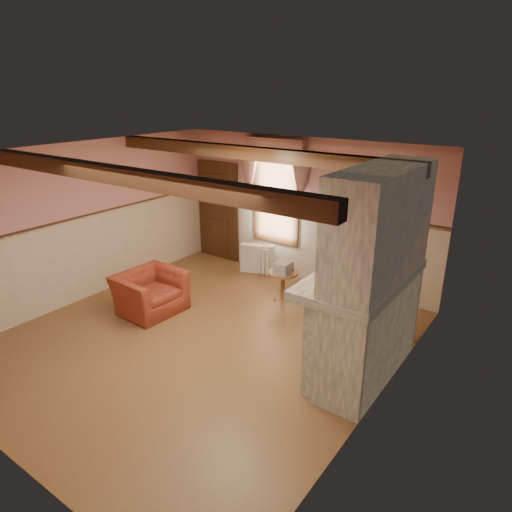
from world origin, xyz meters
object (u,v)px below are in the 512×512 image
Objects in this scene: mantel_clock at (379,254)px; oil_lamp at (369,259)px; side_table at (283,286)px; radiator at (257,258)px; bowl at (354,276)px; armchair at (150,292)px.

oil_lamp is (0.00, -0.36, 0.04)m from mantel_clock.
side_table is 2.59m from oil_lamp.
bowl is (3.12, -2.33, 1.17)m from radiator.
radiator is 4.06m from bowl.
side_table is at bearing 160.06° from mantel_clock.
armchair is at bearing -177.08° from bowl.
armchair is 2.35m from side_table.
armchair is 1.53× the size of radiator.
oil_lamp is (3.12, -1.90, 1.26)m from radiator.
side_table is 0.79× the size of radiator.
side_table is at bearing -57.36° from radiator.
mantel_clock reaches higher than side_table.
bowl reaches higher than side_table.
bowl is (1.97, -1.51, 1.19)m from side_table.
bowl is 0.45m from oil_lamp.
armchair is 3.77m from bowl.
side_table is at bearing -41.22° from armchair.
radiator is 2.92× the size of mantel_clock.
bowl is at bearing -58.58° from radiator.
bowl is at bearing -37.49° from side_table.
armchair reaches higher than side_table.
armchair is 3.90m from mantel_clock.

